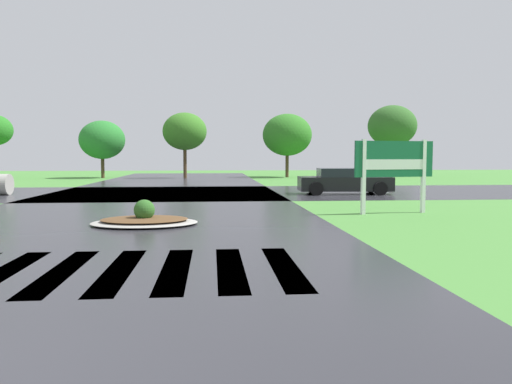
# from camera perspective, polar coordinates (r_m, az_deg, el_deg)

# --- Properties ---
(asphalt_roadway) EXTENTS (11.27, 80.00, 0.01)m
(asphalt_roadway) POSITION_cam_1_polar(r_m,az_deg,el_deg) (13.76, -15.09, -3.71)
(asphalt_roadway) COLOR #2B2B30
(asphalt_roadway) RESTS_ON ground
(asphalt_cross_road) EXTENTS (90.00, 10.14, 0.01)m
(asphalt_cross_road) POSITION_cam_1_polar(r_m,az_deg,el_deg) (25.38, -10.46, -0.10)
(asphalt_cross_road) COLOR #2B2B30
(asphalt_cross_road) RESTS_ON ground
(crosswalk_stripes) EXTENTS (7.65, 3.34, 0.01)m
(crosswalk_stripes) POSITION_cam_1_polar(r_m,az_deg,el_deg) (8.70, -21.19, -8.39)
(crosswalk_stripes) COLOR white
(crosswalk_stripes) RESTS_ON ground
(estate_billboard) EXTENTS (2.71, 0.53, 2.37)m
(estate_billboard) POSITION_cam_1_polar(r_m,az_deg,el_deg) (16.61, 15.44, 3.20)
(estate_billboard) COLOR white
(estate_billboard) RESTS_ON ground
(median_island) EXTENTS (2.84, 2.10, 0.68)m
(median_island) POSITION_cam_1_polar(r_m,az_deg,el_deg) (13.79, -12.57, -3.11)
(median_island) COLOR #9E9B93
(median_island) RESTS_ON ground
(car_dark_suv) EXTENTS (4.51, 2.27, 1.25)m
(car_dark_suv) POSITION_cam_1_polar(r_m,az_deg,el_deg) (24.61, 9.92, 1.15)
(car_dark_suv) COLOR black
(car_dark_suv) RESTS_ON ground
(background_treeline) EXTENTS (45.89, 5.63, 6.25)m
(background_treeline) POSITION_cam_1_polar(r_m,az_deg,el_deg) (42.48, -7.89, 6.62)
(background_treeline) COLOR #4C3823
(background_treeline) RESTS_ON ground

